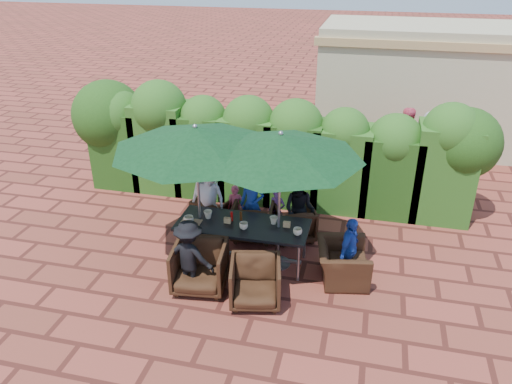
% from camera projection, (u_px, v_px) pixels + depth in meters
% --- Properties ---
extents(ground, '(80.00, 80.00, 0.00)m').
position_uv_depth(ground, '(244.00, 254.00, 9.07)').
color(ground, brown).
rests_on(ground, ground).
extents(dining_table, '(2.27, 0.90, 0.75)m').
position_uv_depth(dining_table, '(243.00, 228.00, 8.58)').
color(dining_table, black).
rests_on(dining_table, ground).
extents(umbrella_left, '(2.81, 2.81, 2.46)m').
position_uv_depth(umbrella_left, '(196.00, 139.00, 8.11)').
color(umbrella_left, gray).
rests_on(umbrella_left, ground).
extents(umbrella_right, '(2.69, 2.69, 2.46)m').
position_uv_depth(umbrella_right, '(280.00, 146.00, 7.81)').
color(umbrella_right, gray).
rests_on(umbrella_right, ground).
extents(chair_far_left, '(0.83, 0.81, 0.69)m').
position_uv_depth(chair_far_left, '(213.00, 211.00, 9.83)').
color(chair_far_left, black).
rests_on(chair_far_left, ground).
extents(chair_far_mid, '(0.83, 0.78, 0.78)m').
position_uv_depth(chair_far_mid, '(253.00, 219.00, 9.45)').
color(chair_far_mid, black).
rests_on(chair_far_mid, ground).
extents(chair_far_right, '(0.91, 0.89, 0.72)m').
position_uv_depth(chair_far_right, '(295.00, 221.00, 9.42)').
color(chair_far_right, black).
rests_on(chair_far_right, ground).
extents(chair_near_left, '(0.92, 0.88, 0.86)m').
position_uv_depth(chair_near_left, '(200.00, 265.00, 8.01)').
color(chair_near_left, black).
rests_on(chair_near_left, ground).
extents(chair_near_right, '(0.91, 0.87, 0.79)m').
position_uv_depth(chair_near_right, '(255.00, 280.00, 7.69)').
color(chair_near_right, black).
rests_on(chair_near_right, ground).
extents(chair_end_right, '(0.79, 1.05, 0.83)m').
position_uv_depth(chair_end_right, '(343.00, 257.00, 8.23)').
color(chair_end_right, black).
rests_on(chair_end_right, ground).
extents(adult_far_left, '(0.75, 0.50, 1.42)m').
position_uv_depth(adult_far_left, '(208.00, 198.00, 9.51)').
color(adult_far_left, white).
rests_on(adult_far_left, ground).
extents(adult_far_mid, '(0.48, 0.40, 1.29)m').
position_uv_depth(adult_far_mid, '(252.00, 204.00, 9.43)').
color(adult_far_mid, '#1E3FA5').
rests_on(adult_far_mid, ground).
extents(adult_far_right, '(0.66, 0.48, 1.26)m').
position_uv_depth(adult_far_right, '(299.00, 210.00, 9.26)').
color(adult_far_right, black).
rests_on(adult_far_right, ground).
extents(adult_near_left, '(0.84, 0.47, 1.25)m').
position_uv_depth(adult_near_left, '(190.00, 256.00, 7.87)').
color(adult_near_left, black).
rests_on(adult_near_left, ground).
extents(adult_end_right, '(0.52, 0.73, 1.13)m').
position_uv_depth(adult_end_right, '(349.00, 249.00, 8.16)').
color(adult_end_right, '#1E3FA5').
rests_on(adult_end_right, ground).
extents(child_left, '(0.35, 0.30, 0.92)m').
position_uv_depth(child_left, '(235.00, 208.00, 9.68)').
color(child_left, '#E04F6B').
rests_on(child_left, ground).
extents(child_right, '(0.35, 0.30, 0.90)m').
position_uv_depth(child_right, '(277.00, 211.00, 9.60)').
color(child_right, '#944BA2').
rests_on(child_right, ground).
extents(pedestrian_a, '(1.49, 0.56, 1.58)m').
position_uv_depth(pedestrian_a, '(346.00, 141.00, 12.07)').
color(pedestrian_a, '#238126').
rests_on(pedestrian_a, ground).
extents(pedestrian_b, '(0.89, 0.71, 1.63)m').
position_uv_depth(pedestrian_b, '(404.00, 140.00, 12.08)').
color(pedestrian_b, '#E04F6B').
rests_on(pedestrian_b, ground).
extents(pedestrian_c, '(1.16, 0.76, 1.67)m').
position_uv_depth(pedestrian_c, '(429.00, 146.00, 11.66)').
color(pedestrian_c, '#97969E').
rests_on(pedestrian_c, ground).
extents(cup_a, '(0.18, 0.18, 0.14)m').
position_uv_depth(cup_a, '(189.00, 220.00, 8.53)').
color(cup_a, beige).
rests_on(cup_a, dining_table).
extents(cup_b, '(0.15, 0.15, 0.14)m').
position_uv_depth(cup_b, '(208.00, 214.00, 8.70)').
color(cup_b, beige).
rests_on(cup_b, dining_table).
extents(cup_c, '(0.15, 0.15, 0.12)m').
position_uv_depth(cup_c, '(244.00, 226.00, 8.37)').
color(cup_c, beige).
rests_on(cup_c, dining_table).
extents(cup_d, '(0.14, 0.14, 0.13)m').
position_uv_depth(cup_d, '(274.00, 220.00, 8.52)').
color(cup_d, beige).
rests_on(cup_d, dining_table).
extents(cup_e, '(0.15, 0.15, 0.12)m').
position_uv_depth(cup_e, '(298.00, 232.00, 8.19)').
color(cup_e, beige).
rests_on(cup_e, dining_table).
extents(ketchup_bottle, '(0.04, 0.04, 0.17)m').
position_uv_depth(ketchup_bottle, '(232.00, 216.00, 8.61)').
color(ketchup_bottle, '#B20C0A').
rests_on(ketchup_bottle, dining_table).
extents(sauce_bottle, '(0.04, 0.04, 0.17)m').
position_uv_depth(sauce_bottle, '(241.00, 216.00, 8.62)').
color(sauce_bottle, '#4C230C').
rests_on(sauce_bottle, dining_table).
extents(serving_tray, '(0.35, 0.25, 0.02)m').
position_uv_depth(serving_tray, '(191.00, 222.00, 8.57)').
color(serving_tray, '#906745').
rests_on(serving_tray, dining_table).
extents(number_block_left, '(0.12, 0.06, 0.10)m').
position_uv_depth(number_block_left, '(228.00, 220.00, 8.55)').
color(number_block_left, tan).
rests_on(number_block_left, dining_table).
extents(number_block_right, '(0.12, 0.06, 0.10)m').
position_uv_depth(number_block_right, '(287.00, 224.00, 8.43)').
color(number_block_right, tan).
rests_on(number_block_right, dining_table).
extents(hedge_wall, '(9.10, 1.60, 2.50)m').
position_uv_depth(hedge_wall, '(262.00, 141.00, 10.56)').
color(hedge_wall, '#17360E').
rests_on(hedge_wall, ground).
extents(building, '(6.20, 3.08, 3.20)m').
position_uv_depth(building, '(431.00, 85.00, 13.73)').
color(building, '#B8AD89').
rests_on(building, ground).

